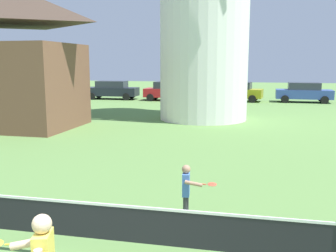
{
  "coord_description": "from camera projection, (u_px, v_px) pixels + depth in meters",
  "views": [
    {
      "loc": [
        2.06,
        -2.81,
        3.12
      ],
      "look_at": [
        0.48,
        4.45,
        1.89
      ],
      "focal_mm": 41.08,
      "sensor_mm": 36.0,
      "label": 1
    }
  ],
  "objects": [
    {
      "name": "tennis_net",
      "position": [
        140.0,
        225.0,
        5.8
      ],
      "size": [
        5.71,
        0.06,
        1.1
      ],
      "color": "#238E4C",
      "rests_on": "ground_plane"
    },
    {
      "name": "player_far",
      "position": [
        187.0,
        189.0,
        7.58
      ],
      "size": [
        0.71,
        0.42,
        1.14
      ],
      "color": "#333338",
      "rests_on": "ground_plane"
    },
    {
      "name": "parked_car_black",
      "position": [
        112.0,
        90.0,
        32.99
      ],
      "size": [
        4.51,
        1.99,
        1.56
      ],
      "color": "#1E232D",
      "rests_on": "ground_plane"
    },
    {
      "name": "parked_car_red",
      "position": [
        168.0,
        91.0,
        31.72
      ],
      "size": [
        3.89,
        1.94,
        1.56
      ],
      "color": "red",
      "rests_on": "ground_plane"
    },
    {
      "name": "parked_car_mustard",
      "position": [
        236.0,
        91.0,
        31.24
      ],
      "size": [
        4.37,
        2.31,
        1.56
      ],
      "color": "#999919",
      "rests_on": "ground_plane"
    },
    {
      "name": "parked_car_blue",
      "position": [
        304.0,
        92.0,
        30.3
      ],
      "size": [
        4.32,
        1.98,
        1.56
      ],
      "color": "#334C99",
      "rests_on": "ground_plane"
    },
    {
      "name": "chapel",
      "position": [
        12.0,
        59.0,
        18.34
      ],
      "size": [
        6.36,
        4.71,
        7.6
      ],
      "color": "brown",
      "rests_on": "ground_plane"
    }
  ]
}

